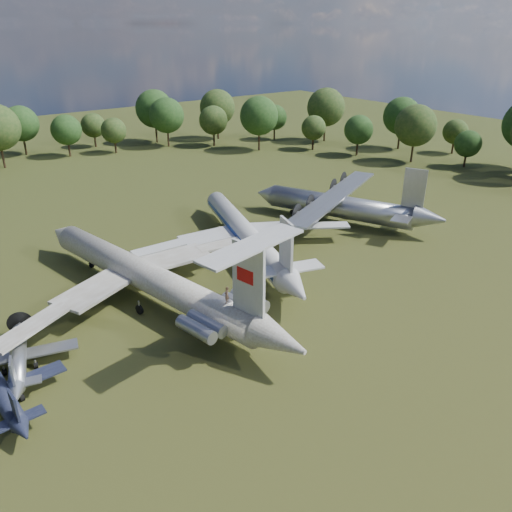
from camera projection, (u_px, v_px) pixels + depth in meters
ground at (199, 298)px, 60.98m from camera, size 300.00×300.00×0.00m
il62_airliner at (148, 282)px, 59.76m from camera, size 46.37×55.32×4.81m
tu104_jet at (245, 238)px, 72.67m from camera, size 44.27×51.39×4.36m
an12_transport at (339, 209)px, 83.36m from camera, size 43.33×45.22×4.66m
small_prop_west at (2, 396)px, 43.34m from camera, size 12.04×15.92×2.25m
small_prop_northwest at (19, 360)px, 47.97m from camera, size 14.46×17.28×2.19m
person_on_il62 at (227, 295)px, 50.20m from camera, size 0.78×0.68×1.81m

